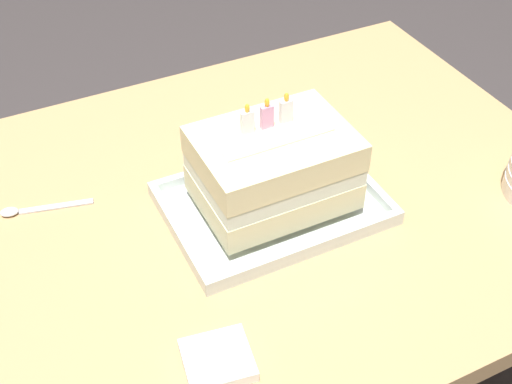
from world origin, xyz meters
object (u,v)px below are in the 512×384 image
napkin_pile (218,360)px  serving_spoon_near_tray (28,210)px  foil_tray (273,205)px  birthday_cake (273,167)px

napkin_pile → serving_spoon_near_tray: bearing=111.5°
foil_tray → birthday_cake: 0.07m
foil_tray → napkin_pile: bearing=-130.7°
foil_tray → serving_spoon_near_tray: (-0.33, 0.16, -0.00)m
birthday_cake → serving_spoon_near_tray: size_ratio=1.59×
serving_spoon_near_tray → birthday_cake: bearing=-25.3°
foil_tray → serving_spoon_near_tray: size_ratio=2.30×
foil_tray → birthday_cake: birthday_cake is taller
napkin_pile → foil_tray: bearing=49.3°
foil_tray → napkin_pile: (-0.19, -0.22, 0.00)m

